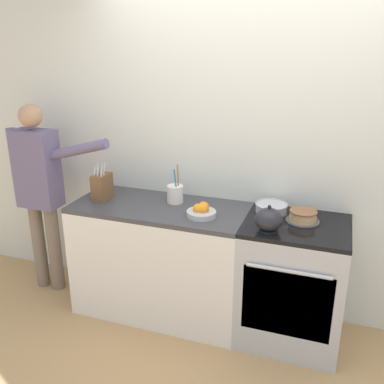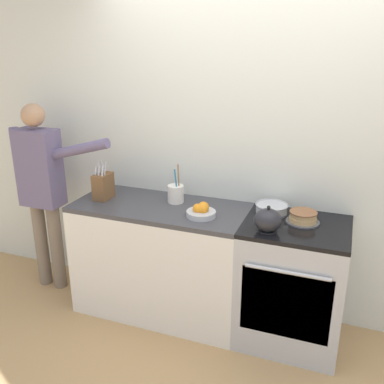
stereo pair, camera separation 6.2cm
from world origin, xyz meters
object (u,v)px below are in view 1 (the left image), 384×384
(tea_kettle, at_px, (269,220))
(utensil_crock, at_px, (175,194))
(stove_range, at_px, (292,282))
(fruit_bowl, at_px, (202,211))
(person_baker, at_px, (40,184))
(mixing_bowl, at_px, (271,208))
(layer_cake, at_px, (303,216))
(knife_block, at_px, (102,186))

(tea_kettle, height_order, utensil_crock, utensil_crock)
(stove_range, distance_m, fruit_bowl, 0.82)
(utensil_crock, height_order, person_baker, person_baker)
(mixing_bowl, relative_size, utensil_crock, 0.76)
(fruit_bowl, bearing_deg, utensil_crock, 144.74)
(utensil_crock, bearing_deg, layer_cake, -3.31)
(stove_range, distance_m, person_baker, 2.14)
(mixing_bowl, bearing_deg, tea_kettle, -83.62)
(knife_block, bearing_deg, fruit_bowl, -5.07)
(tea_kettle, bearing_deg, fruit_bowl, 170.69)
(tea_kettle, bearing_deg, stove_range, 45.51)
(knife_block, height_order, utensil_crock, utensil_crock)
(mixing_bowl, bearing_deg, stove_range, -36.70)
(mixing_bowl, xyz_separation_m, utensil_crock, (-0.73, -0.04, 0.04))
(utensil_crock, relative_size, fruit_bowl, 1.47)
(tea_kettle, bearing_deg, knife_block, 173.36)
(layer_cake, bearing_deg, person_baker, -178.30)
(tea_kettle, bearing_deg, utensil_crock, 160.15)
(layer_cake, distance_m, mixing_bowl, 0.25)
(tea_kettle, height_order, knife_block, knife_block)
(layer_cake, distance_m, utensil_crock, 0.96)
(mixing_bowl, height_order, fruit_bowl, fruit_bowl)
(tea_kettle, distance_m, mixing_bowl, 0.32)
(utensil_crock, bearing_deg, mixing_bowl, 3.31)
(utensil_crock, bearing_deg, tea_kettle, -19.85)
(stove_range, distance_m, utensil_crock, 1.07)
(utensil_crock, bearing_deg, stove_range, -6.60)
(utensil_crock, height_order, fruit_bowl, utensil_crock)
(knife_block, relative_size, utensil_crock, 0.97)
(fruit_bowl, bearing_deg, person_baker, 176.88)
(mixing_bowl, distance_m, person_baker, 1.88)
(tea_kettle, xyz_separation_m, fruit_bowl, (-0.48, 0.08, -0.04))
(tea_kettle, relative_size, fruit_bowl, 1.05)
(utensil_crock, distance_m, person_baker, 1.15)
(knife_block, distance_m, fruit_bowl, 0.84)
(tea_kettle, xyz_separation_m, mixing_bowl, (-0.04, 0.32, -0.04))
(stove_range, height_order, mixing_bowl, mixing_bowl)
(layer_cake, xyz_separation_m, utensil_crock, (-0.96, 0.06, 0.03))
(layer_cake, xyz_separation_m, knife_block, (-1.52, -0.07, 0.07))
(layer_cake, xyz_separation_m, fruit_bowl, (-0.68, -0.14, 0.00))
(stove_range, bearing_deg, tea_kettle, -134.49)
(layer_cake, bearing_deg, mixing_bowl, 157.21)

